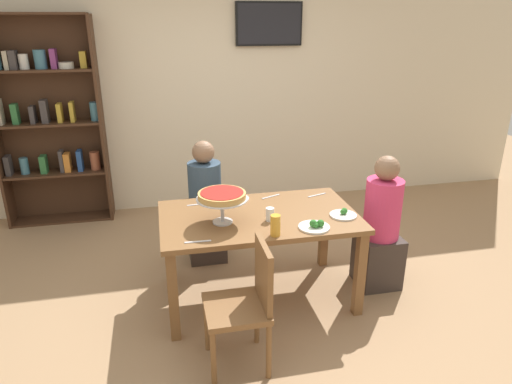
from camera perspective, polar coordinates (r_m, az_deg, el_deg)
name	(u,v)px	position (r m, az deg, el deg)	size (l,w,h in m)	color
ground_plane	(259,296)	(3.90, 0.32, -12.82)	(12.00, 12.00, 0.00)	#9E7A56
rear_partition	(217,88)	(5.46, -4.82, 12.81)	(8.00, 0.12, 2.80)	beige
dining_table	(259,226)	(3.58, 0.34, -4.21)	(1.51, 0.90, 0.74)	brown
bookshelf	(49,120)	(5.40, -24.40, 8.16)	(1.10, 0.30, 2.21)	#422819
television	(269,24)	(5.43, 1.63, 20.18)	(0.75, 0.05, 0.47)	black
diner_far_left	(206,210)	(4.28, -6.27, -2.24)	(0.34, 0.34, 1.15)	#382D28
diner_head_east	(380,232)	(3.98, 15.21, -4.80)	(0.34, 0.34, 1.15)	#382D28
chair_near_left	(247,300)	(3.00, -1.16, -13.26)	(0.40, 0.40, 0.87)	brown
deep_dish_pizza_stand	(222,197)	(3.34, -4.25, -0.64)	(0.38, 0.38, 0.24)	silver
salad_plate_near_diner	(236,197)	(3.84, -2.48, -0.59)	(0.20, 0.20, 0.07)	white
salad_plate_far_diner	(343,214)	(3.58, 10.80, -2.74)	(0.21, 0.21, 0.06)	white
salad_plate_spare	(315,226)	(3.34, 7.35, -4.20)	(0.23, 0.23, 0.07)	white
beer_glass_amber_tall	(275,225)	(3.19, 2.43, -4.17)	(0.07, 0.07, 0.15)	gold
water_glass_clear_near	(270,214)	(3.42, 1.75, -2.79)	(0.06, 0.06, 0.10)	white
cutlery_fork_near	(198,242)	(3.15, -7.25, -6.14)	(0.18, 0.02, 0.01)	silver
cutlery_knife_near	(317,195)	(3.95, 7.58, -0.38)	(0.18, 0.02, 0.01)	silver
cutlery_fork_far	(198,204)	(3.76, -7.23, -1.54)	(0.18, 0.02, 0.01)	silver
cutlery_knife_far	(271,197)	(3.89, 1.86, -0.57)	(0.18, 0.02, 0.01)	silver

